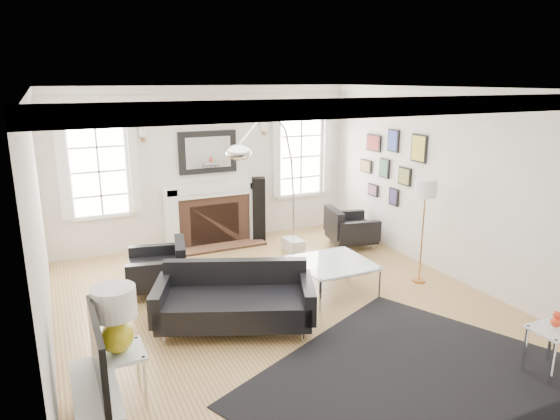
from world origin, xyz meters
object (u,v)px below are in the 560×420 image
armchair_right (348,229)px  arc_floor_lamp (269,185)px  coffee_table (333,264)px  armchair_left (160,269)px  sofa (235,300)px  gourd_lamp (115,315)px  fireplace (213,215)px

armchair_right → arc_floor_lamp: (-1.71, -0.40, 1.02)m
coffee_table → arc_floor_lamp: bearing=110.2°
armchair_left → coffee_table: armchair_left is taller
sofa → coffee_table: size_ratio=2.04×
sofa → armchair_right: bearing=34.0°
coffee_table → arc_floor_lamp: arc_floor_lamp is taller
armchair_right → gourd_lamp: (-4.33, -2.84, 0.54)m
fireplace → armchair_left: 2.16m
fireplace → coffee_table: 2.88m
gourd_lamp → arc_floor_lamp: size_ratio=0.25×
fireplace → arc_floor_lamp: (0.41, -1.57, 0.81)m
fireplace → arc_floor_lamp: bearing=-75.3°
fireplace → armchair_left: size_ratio=1.67×
fireplace → gourd_lamp: size_ratio=2.70×
fireplace → armchair_left: fireplace is taller
sofa → armchair_left: sofa is taller
armchair_right → coffee_table: size_ratio=0.99×
sofa → armchair_right: 3.45m
arc_floor_lamp → fireplace: bearing=104.7°
armchair_left → arc_floor_lamp: 2.02m
fireplace → coffee_table: bearing=-72.9°
fireplace → coffee_table: size_ratio=1.69×
coffee_table → sofa: bearing=-167.5°
fireplace → armchair_right: fireplace is taller
fireplace → armchair_right: size_ratio=1.70×
coffee_table → armchair_right: bearing=50.9°
fireplace → armchair_right: bearing=-28.9°
gourd_lamp → arc_floor_lamp: 3.61m
arc_floor_lamp → armchair_left: bearing=-176.1°
armchair_right → arc_floor_lamp: 2.04m
sofa → armchair_left: bearing=112.5°
coffee_table → gourd_lamp: 3.33m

